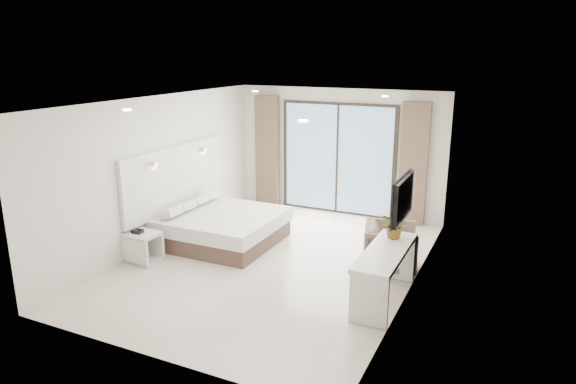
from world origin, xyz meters
name	(u,v)px	position (x,y,z in m)	size (l,w,h in m)	color
ground	(274,262)	(0.00, 0.00, 0.00)	(6.20, 6.20, 0.00)	beige
room_shell	(283,161)	(-0.20, 0.78, 1.58)	(4.62, 6.22, 2.72)	silver
bed	(221,227)	(-1.30, 0.42, 0.30)	(2.01, 1.92, 0.70)	brown
nightstand	(143,247)	(-2.02, -0.92, 0.26)	(0.58, 0.49, 0.51)	silver
phone	(137,231)	(-2.08, -0.95, 0.54)	(0.18, 0.14, 0.06)	black
console_desk	(385,263)	(2.04, -0.57, 0.57)	(0.53, 1.71, 0.77)	silver
plant	(396,228)	(2.04, -0.05, 0.94)	(0.38, 0.43, 0.33)	#33662D
armchair	(391,245)	(1.85, 0.53, 0.42)	(0.82, 0.77, 0.84)	#7E6352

